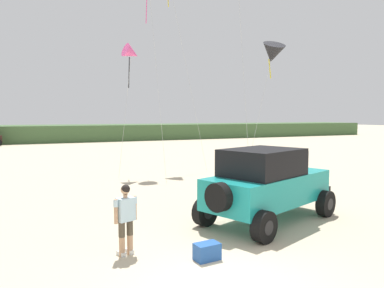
% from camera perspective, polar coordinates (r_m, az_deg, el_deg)
% --- Properties ---
extents(ground_plane, '(220.00, 220.00, 0.00)m').
position_cam_1_polar(ground_plane, '(7.45, 5.45, -21.37)').
color(ground_plane, '#C1B293').
extents(dune_ridge, '(90.00, 8.06, 2.06)m').
position_cam_1_polar(dune_ridge, '(50.52, -15.95, 1.74)').
color(dune_ridge, '#426038').
rests_on(dune_ridge, ground_plane).
extents(jeep, '(4.99, 3.74, 2.26)m').
position_cam_1_polar(jeep, '(11.40, 11.73, -5.98)').
color(jeep, teal).
rests_on(jeep, ground_plane).
extents(person_watching, '(0.60, 0.40, 1.67)m').
position_cam_1_polar(person_watching, '(8.70, -10.39, -11.02)').
color(person_watching, tan).
rests_on(person_watching, ground_plane).
extents(cooler_box, '(0.59, 0.41, 0.38)m').
position_cam_1_polar(cooler_box, '(8.54, 2.38, -16.51)').
color(cooler_box, '#23519E').
rests_on(cooler_box, ground_plane).
extents(kite_green_box, '(1.68, 1.85, 7.20)m').
position_cam_1_polar(kite_green_box, '(20.64, -9.49, 13.89)').
color(kite_green_box, '#E04C93').
rests_on(kite_green_box, ground_plane).
extents(kite_blue_swept, '(2.91, 1.81, 6.93)m').
position_cam_1_polar(kite_blue_swept, '(18.81, 12.53, 13.74)').
color(kite_blue_swept, black).
rests_on(kite_blue_swept, ground_plane).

